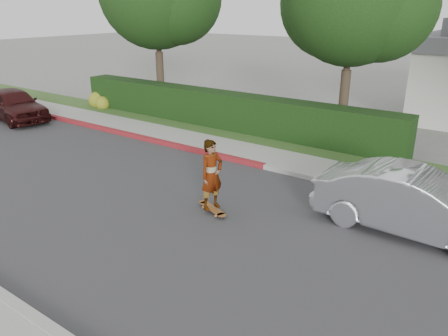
% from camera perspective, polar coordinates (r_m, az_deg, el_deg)
% --- Properties ---
extents(ground, '(120.00, 120.00, 0.00)m').
position_cam_1_polar(ground, '(11.17, -10.04, -5.04)').
color(ground, slate).
rests_on(ground, ground).
extents(road, '(60.00, 8.00, 0.01)m').
position_cam_1_polar(road, '(11.17, -10.04, -5.02)').
color(road, '#2D2D30').
rests_on(road, ground).
extents(curb_far, '(60.00, 0.20, 0.15)m').
position_cam_1_polar(curb_far, '(14.06, 1.85, 1.02)').
color(curb_far, '#9E9E99').
rests_on(curb_far, ground).
extents(curb_red_section, '(12.00, 0.21, 0.15)m').
position_cam_1_polar(curb_red_section, '(17.21, -12.13, 4.23)').
color(curb_red_section, maroon).
rests_on(curb_red_section, ground).
extents(sidewalk_far, '(60.00, 1.60, 0.12)m').
position_cam_1_polar(sidewalk_far, '(14.78, 3.80, 1.90)').
color(sidewalk_far, gray).
rests_on(sidewalk_far, ground).
extents(planting_strip, '(60.00, 1.60, 0.10)m').
position_cam_1_polar(planting_strip, '(16.10, 6.83, 3.33)').
color(planting_strip, '#2D4C1E').
rests_on(planting_strip, ground).
extents(hedge, '(15.00, 1.00, 1.50)m').
position_cam_1_polar(hedge, '(17.97, -0.56, 7.58)').
color(hedge, black).
rests_on(hedge, ground).
extents(flowering_shrub, '(1.40, 1.00, 0.90)m').
position_cam_1_polar(flowering_shrub, '(22.54, -15.97, 8.36)').
color(flowering_shrub, '#2D4C19').
rests_on(flowering_shrub, ground).
extents(tree_center, '(5.66, 4.84, 7.44)m').
position_cam_1_polar(tree_center, '(17.16, 16.71, 20.16)').
color(tree_center, '#33261C').
rests_on(tree_center, ground).
extents(skateboard, '(1.09, 0.60, 0.10)m').
position_cam_1_polar(skateboard, '(10.71, -1.57, -5.30)').
color(skateboard, '#CD7F38').
rests_on(skateboard, ground).
extents(skateboarder, '(0.54, 0.70, 1.73)m').
position_cam_1_polar(skateboarder, '(10.36, -1.61, -0.91)').
color(skateboarder, white).
rests_on(skateboarder, skateboard).
extents(car_silver, '(4.34, 1.57, 1.42)m').
position_cam_1_polar(car_silver, '(10.41, 23.67, -4.19)').
color(car_silver, silver).
rests_on(car_silver, ground).
extents(car_maroon, '(4.32, 2.22, 1.41)m').
position_cam_1_polar(car_maroon, '(21.35, -25.76, 7.50)').
color(car_maroon, '#351110').
rests_on(car_maroon, ground).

